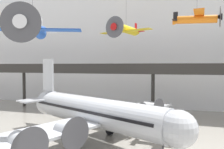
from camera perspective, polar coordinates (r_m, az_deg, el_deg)
hangar_back_wall at (r=51.76m, az=11.70°, el=6.50°), size 140.00×3.00×26.92m
mezzanine_walkway at (r=42.55m, az=10.52°, el=0.60°), size 110.00×3.20×10.06m
airliner_silver_main at (r=28.81m, az=-5.21°, el=-9.67°), size 26.10×30.67×10.73m
suspended_plane_blue_trainer at (r=23.81m, az=-19.97°, el=11.66°), size 9.58×8.26×9.69m
suspended_plane_orange_highwing at (r=32.95m, az=21.28°, el=13.36°), size 6.40×7.86×6.65m
suspended_plane_yellow_lowwing at (r=38.80m, az=3.72°, el=11.66°), size 9.72×8.23×7.25m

